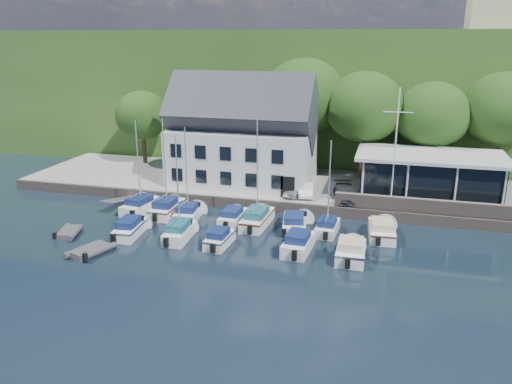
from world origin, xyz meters
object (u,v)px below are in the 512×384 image
flagpole (395,148)px  boat_r1_6 (329,185)px  car_silver (295,190)px  boat_r2_0 (131,226)px  car_white (306,189)px  car_blue (367,193)px  boat_r2_2 (219,237)px  club_pavilion (429,176)px  boat_r1_0 (138,163)px  boat_r2_1 (178,183)px  boat_r1_3 (233,215)px  boat_r1_2 (186,172)px  dinghy_0 (69,231)px  boat_r1_4 (257,171)px  boat_r2_3 (298,241)px  boat_r1_1 (165,163)px  boat_r1_5 (294,222)px  dinghy_1 (90,250)px  harbor_building (243,140)px  boat_r1_7 (382,228)px  boat_r2_4 (351,249)px  car_dgrey (346,193)px

flagpole → boat_r1_6: (-4.84, -5.57, -2.04)m
car_silver → boat_r2_0: size_ratio=0.55×
car_white → boat_r1_6: size_ratio=0.46×
boat_r2_0 → car_silver: bearing=36.8°
car_blue → boat_r2_2: bearing=-119.1°
club_pavilion → car_blue: bearing=-159.5°
boat_r1_0 → boat_r2_1: (5.98, -5.03, -0.01)m
boat_r1_3 → boat_r2_2: size_ratio=1.18×
boat_r1_6 → boat_r2_2: (-7.62, -4.66, -3.42)m
boat_r1_2 → boat_r2_0: bearing=-130.5°
boat_r2_2 → dinghy_0: 12.45m
boat_r1_0 → boat_r1_4: boat_r1_4 is taller
boat_r2_3 → club_pavilion: bearing=56.6°
boat_r1_6 → boat_r2_2: bearing=-145.5°
boat_r1_1 → boat_r1_3: bearing=-4.0°
boat_r1_1 → boat_r1_6: 14.44m
boat_r1_3 → boat_r1_5: boat_r1_5 is taller
boat_r1_4 → dinghy_1: boat_r1_4 is taller
flagpole → boat_r1_6: bearing=-131.0°
boat_r1_5 → boat_r1_6: (2.72, -0.02, 3.38)m
boat_r1_0 → car_white: bearing=31.1°
harbor_building → boat_r2_0: 15.55m
harbor_building → boat_r1_4: bearing=-66.7°
boat_r1_7 → harbor_building: bearing=142.6°
flagpole → boat_r1_4: flagpole is taller
club_pavilion → boat_r2_1: 23.25m
boat_r1_1 → harbor_building: bearing=62.1°
boat_r1_0 → boat_r1_1: size_ratio=0.95×
boat_r1_6 → boat_r2_4: size_ratio=1.56×
boat_r1_7 → boat_r2_3: size_ratio=1.06×
boat_r1_0 → car_dgrey: bearing=25.6°
boat_r1_3 → harbor_building: bearing=102.3°
car_silver → boat_r2_4: bearing=-45.2°
harbor_building → car_white: harbor_building is taller
club_pavilion → boat_r1_7: 9.66m
boat_r1_0 → boat_r2_1: bearing=-30.6°
flagpole → dinghy_1: (-21.07, -14.24, -5.77)m
boat_r1_1 → boat_r1_7: 19.12m
boat_r2_2 → dinghy_1: (-8.61, -4.01, -0.31)m
car_blue → boat_r1_0: boat_r1_0 is taller
flagpole → boat_r1_3: 15.02m
car_blue → boat_r2_3: 11.84m
boat_r2_2 → car_dgrey: bearing=54.7°
boat_r2_0 → boat_r2_2: boat_r2_0 is taller
boat_r1_0 → boat_r1_1: bearing=5.2°
boat_r1_0 → boat_r1_4: (11.12, -0.64, 0.18)m
boat_r1_3 → boat_r2_0: 8.56m
car_blue → boat_r2_3: bearing=-98.9°
harbor_building → boat_r1_2: (-2.28, -9.20, -1.10)m
boat_r2_0 → boat_r2_2: 7.60m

